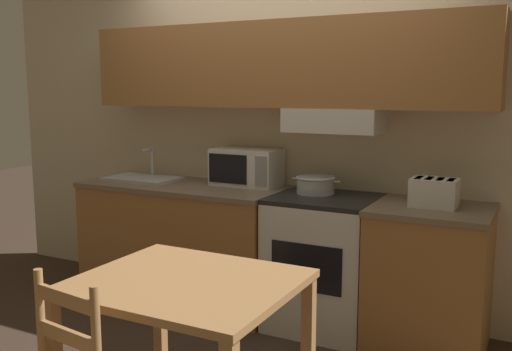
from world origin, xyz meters
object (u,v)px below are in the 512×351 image
Objects in this scene: toaster at (434,192)px; sink_basin at (142,178)px; dining_table at (187,303)px; stove_range at (324,262)px; cooking_pot at (316,184)px; microwave at (247,167)px.

sink_basin reaches higher than toaster.
toaster is at bearing 61.20° from dining_table.
sink_basin reaches higher than stove_range.
sink_basin reaches higher than cooking_pot.
cooking_pot is 0.62× the size of sink_basin.
microwave is 1.76m from dining_table.
sink_basin reaches higher than dining_table.
microwave is (-0.58, 0.08, 0.07)m from cooking_pot.
toaster reaches higher than dining_table.
toaster is 0.50× the size of sink_basin.
microwave is at bearing 109.29° from dining_table.
microwave reaches higher than stove_range.
stove_range is 3.19× the size of toaster.
microwave is (-0.67, 0.16, 0.58)m from stove_range.
stove_range is 0.94× the size of dining_table.
stove_range is 1.80× the size of microwave.
sink_basin is at bearing -168.57° from microwave.
toaster is 1.70m from dining_table.
cooking_pot is at bearing 141.81° from stove_range.
stove_range is at bearing 179.76° from toaster.
sink_basin is (-1.41, -0.09, -0.05)m from cooking_pot.
cooking_pot is 0.80m from toaster.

